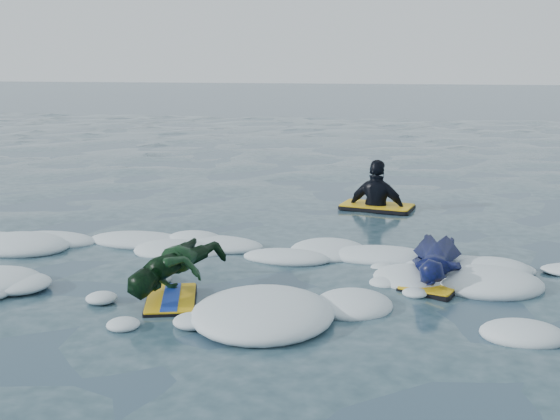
% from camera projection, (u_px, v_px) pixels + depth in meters
% --- Properties ---
extents(ground, '(120.00, 120.00, 0.00)m').
position_uv_depth(ground, '(171.00, 294.00, 6.91)').
color(ground, '#1C3043').
rests_on(ground, ground).
extents(foam_band, '(12.00, 3.10, 0.30)m').
position_uv_depth(foam_band, '(202.00, 264.00, 7.90)').
color(foam_band, silver).
rests_on(foam_band, ground).
extents(prone_woman_unit, '(0.81, 1.55, 0.38)m').
position_uv_depth(prone_woman_unit, '(436.00, 261.00, 7.35)').
color(prone_woman_unit, black).
rests_on(prone_woman_unit, ground).
extents(prone_child_unit, '(0.93, 1.39, 0.50)m').
position_uv_depth(prone_child_unit, '(177.00, 272.00, 6.76)').
color(prone_child_unit, black).
rests_on(prone_child_unit, ground).
extents(waiting_rider_unit, '(1.18, 0.81, 1.62)m').
position_uv_depth(waiting_rider_unit, '(377.00, 212.00, 10.78)').
color(waiting_rider_unit, black).
rests_on(waiting_rider_unit, ground).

